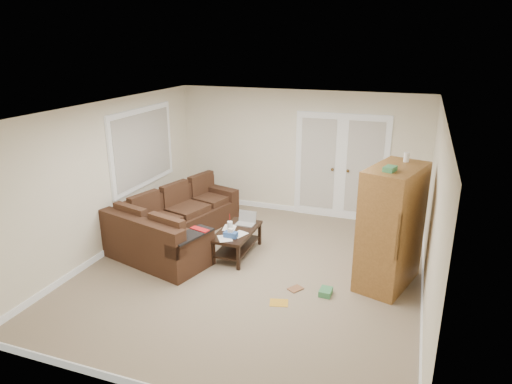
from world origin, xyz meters
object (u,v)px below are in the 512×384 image
at_px(coffee_table, 237,241).
at_px(tv_armoire, 391,226).
at_px(sectional_sofa, 173,226).
at_px(side_cabinet, 380,265).

bearing_deg(coffee_table, tv_armoire, -2.88).
distance_m(sectional_sofa, side_cabinet, 3.56).
height_order(coffee_table, tv_armoire, tv_armoire).
height_order(coffee_table, side_cabinet, side_cabinet).
xyz_separation_m(tv_armoire, side_cabinet, (-0.08, -0.23, -0.51)).
bearing_deg(coffee_table, side_cabinet, -8.57).
bearing_deg(coffee_table, sectional_sofa, 179.11).
height_order(tv_armoire, side_cabinet, tv_armoire).
bearing_deg(side_cabinet, sectional_sofa, 176.08).
xyz_separation_m(coffee_table, side_cabinet, (2.33, -0.36, 0.15)).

